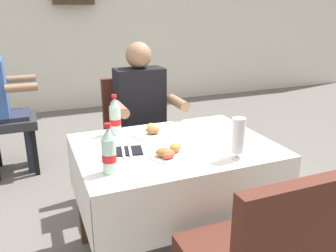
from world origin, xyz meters
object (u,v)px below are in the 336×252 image
object	(u,v)px
cola_bottle_primary	(109,152)
main_dining_table	(174,173)
plate_far_diner	(151,131)
cola_bottle_secondary	(115,117)
napkin_cutlery_set	(126,151)
chair_far_diner_seat	(135,133)
seated_diner_far	(143,117)
plate_near_camera	(170,153)
background_patron	(3,99)
beer_glass_left	(238,138)

from	to	relation	value
cola_bottle_primary	main_dining_table	bearing A→B (deg)	26.81
plate_far_diner	cola_bottle_primary	xyz separation A→B (m)	(-0.36, -0.43, 0.09)
main_dining_table	cola_bottle_secondary	bearing A→B (deg)	131.66
main_dining_table	napkin_cutlery_set	bearing A→B (deg)	179.84
cola_bottle_secondary	plate_far_diner	bearing A→B (deg)	-21.44
chair_far_diner_seat	napkin_cutlery_set	xyz separation A→B (m)	(-0.28, -0.80, 0.20)
main_dining_table	plate_far_diner	distance (m)	0.30
seated_diner_far	cola_bottle_primary	xyz separation A→B (m)	(-0.46, -0.90, 0.14)
plate_far_diner	cola_bottle_primary	bearing A→B (deg)	-129.71
plate_near_camera	plate_far_diner	distance (m)	0.37
seated_diner_far	background_patron	distance (m)	1.41
chair_far_diner_seat	seated_diner_far	distance (m)	0.19
plate_far_diner	cola_bottle_secondary	xyz separation A→B (m)	(-0.20, 0.08, 0.09)
main_dining_table	beer_glass_left	distance (m)	0.47
plate_near_camera	background_patron	xyz separation A→B (m)	(-0.88, 1.83, -0.06)
cola_bottle_primary	cola_bottle_secondary	size ratio (longest dim) A/B	0.98
chair_far_diner_seat	background_patron	distance (m)	1.32
seated_diner_far	plate_near_camera	world-z (taller)	seated_diner_far
background_patron	beer_glass_left	bearing A→B (deg)	-59.15
main_dining_table	background_patron	world-z (taller)	background_patron
plate_near_camera	beer_glass_left	distance (m)	0.36
plate_near_camera	background_patron	size ratio (longest dim) A/B	0.18
cola_bottle_primary	background_patron	size ratio (longest dim) A/B	0.19
plate_far_diner	cola_bottle_secondary	distance (m)	0.24
chair_far_diner_seat	plate_near_camera	xyz separation A→B (m)	(-0.09, -0.94, 0.21)
beer_glass_left	cola_bottle_primary	bearing A→B (deg)	172.63
cola_bottle_primary	napkin_cutlery_set	world-z (taller)	cola_bottle_primary
chair_far_diner_seat	plate_far_diner	world-z (taller)	chair_far_diner_seat
chair_far_diner_seat	plate_near_camera	world-z (taller)	chair_far_diner_seat
plate_far_diner	beer_glass_left	world-z (taller)	beer_glass_left
seated_diner_far	plate_near_camera	size ratio (longest dim) A/B	5.68
chair_far_diner_seat	plate_near_camera	size ratio (longest dim) A/B	4.37
beer_glass_left	cola_bottle_secondary	xyz separation A→B (m)	(-0.49, 0.60, -0.01)
plate_near_camera	plate_far_diner	xyz separation A→B (m)	(0.03, 0.37, -0.00)
main_dining_table	seated_diner_far	xyz separation A→B (m)	(0.03, 0.69, 0.14)
main_dining_table	chair_far_diner_seat	bearing A→B (deg)	90.00
main_dining_table	napkin_cutlery_set	size ratio (longest dim) A/B	5.62
cola_bottle_secondary	background_patron	xyz separation A→B (m)	(-0.70, 1.39, -0.14)
chair_far_diner_seat	beer_glass_left	bearing A→B (deg)	-78.56
chair_far_diner_seat	background_patron	bearing A→B (deg)	137.30
beer_glass_left	background_patron	size ratio (longest dim) A/B	0.17
seated_diner_far	beer_glass_left	bearing A→B (deg)	-79.15
plate_far_diner	beer_glass_left	size ratio (longest dim) A/B	1.02
napkin_cutlery_set	background_patron	xyz separation A→B (m)	(-0.68, 1.69, -0.04)
background_patron	cola_bottle_primary	bearing A→B (deg)	-74.13
plate_near_camera	beer_glass_left	xyz separation A→B (m)	(0.31, -0.15, 0.09)
main_dining_table	background_patron	xyz separation A→B (m)	(-0.96, 1.69, 0.14)
chair_far_diner_seat	plate_near_camera	distance (m)	0.97
seated_diner_far	cola_bottle_secondary	size ratio (longest dim) A/B	5.07
plate_far_diner	cola_bottle_secondary	bearing A→B (deg)	158.56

